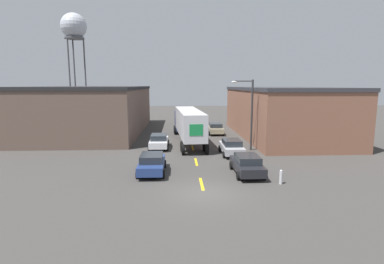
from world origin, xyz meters
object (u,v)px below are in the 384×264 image
at_px(fire_hydrant, 281,177).
at_px(parked_car_left_near, 152,163).
at_px(semi_truck, 188,122).
at_px(parked_car_right_near, 247,164).
at_px(street_lamp, 249,110).
at_px(parked_car_right_mid, 232,147).
at_px(parked_car_left_far, 159,141).
at_px(parked_car_right_far, 215,128).
at_px(water_tower, 74,28).

bearing_deg(fire_hydrant, parked_car_left_near, 161.24).
bearing_deg(semi_truck, parked_car_right_near, -77.24).
distance_m(parked_car_left_near, fire_hydrant, 9.55).
bearing_deg(street_lamp, parked_car_right_mid, -137.33).
height_order(parked_car_right_mid, parked_car_left_far, same).
bearing_deg(parked_car_right_near, parked_car_left_near, 174.46).
xyz_separation_m(parked_car_right_near, parked_car_left_far, (-7.24, 9.90, 0.00)).
bearing_deg(parked_car_right_mid, fire_hydrant, -78.55).
xyz_separation_m(semi_truck, parked_car_left_far, (-3.24, -3.48, -1.59)).
height_order(semi_truck, parked_car_right_far, semi_truck).
distance_m(parked_car_right_far, water_tower, 35.65).
xyz_separation_m(parked_car_right_far, street_lamp, (2.11, -10.59, 3.45)).
height_order(semi_truck, parked_car_left_near, semi_truck).
xyz_separation_m(parked_car_right_far, parked_car_left_near, (-7.24, -18.35, 0.00)).
distance_m(parked_car_right_far, parked_car_left_near, 19.73).
bearing_deg(parked_car_right_far, fire_hydrant, -85.20).
distance_m(semi_truck, street_lamp, 8.06).
height_order(parked_car_right_far, water_tower, water_tower).
xyz_separation_m(semi_truck, street_lamp, (6.12, -4.91, 1.87)).
bearing_deg(fire_hydrant, parked_car_right_mid, 101.45).
distance_m(semi_truck, water_tower, 35.93).
height_order(water_tower, street_lamp, water_tower).
bearing_deg(street_lamp, parked_car_left_near, -140.31).
bearing_deg(fire_hydrant, parked_car_right_near, 127.24).
distance_m(parked_car_left_far, water_tower, 37.47).
xyz_separation_m(parked_car_right_far, fire_hydrant, (1.80, -21.42, -0.28)).
height_order(parked_car_right_near, street_lamp, street_lamp).
bearing_deg(parked_car_left_near, fire_hydrant, -18.76).
xyz_separation_m(parked_car_right_mid, water_tower, (-24.80, 31.99, 16.65)).
height_order(semi_truck, street_lamp, street_lamp).
bearing_deg(street_lamp, water_tower, 131.85).
relative_size(street_lamp, fire_hydrant, 7.22).
xyz_separation_m(parked_car_right_near, fire_hydrant, (1.80, -2.37, -0.28)).
height_order(water_tower, fire_hydrant, water_tower).
height_order(parked_car_left_near, fire_hydrant, parked_car_left_near).
distance_m(semi_truck, fire_hydrant, 16.88).
bearing_deg(parked_car_right_far, parked_car_left_near, -111.53).
distance_m(parked_car_right_mid, water_tower, 43.77).
bearing_deg(fire_hydrant, street_lamp, 88.35).
bearing_deg(water_tower, parked_car_left_near, -65.09).
bearing_deg(parked_car_right_near, fire_hydrant, -52.76).
bearing_deg(parked_car_left_near, parked_car_right_far, 68.47).
relative_size(parked_car_left_near, water_tower, 0.22).
bearing_deg(semi_truck, water_tower, 125.71).
bearing_deg(parked_car_right_mid, street_lamp, 42.67).
xyz_separation_m(parked_car_left_near, water_tower, (-17.56, 37.80, 16.65)).
relative_size(parked_car_left_far, parked_car_left_near, 1.00).
bearing_deg(water_tower, parked_car_right_far, -38.11).
xyz_separation_m(water_tower, fire_hydrant, (26.60, -40.87, -16.93)).
bearing_deg(street_lamp, fire_hydrant, -91.65).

